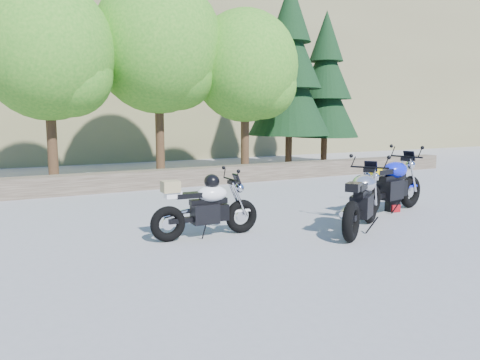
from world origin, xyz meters
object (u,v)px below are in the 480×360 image
blue_bike (391,186)px  silver_bike (362,202)px  white_bike (205,207)px  backpack (393,203)px

blue_bike → silver_bike: bearing=-163.6°
silver_bike → blue_bike: (1.67, 0.95, 0.03)m
white_bike → blue_bike: (4.20, 0.03, 0.05)m
silver_bike → white_bike: silver_bike is taller
silver_bike → backpack: bearing=-5.7°
backpack → blue_bike: bearing=-149.6°
blue_bike → backpack: (0.12, 0.05, -0.39)m
silver_bike → backpack: 2.08m
blue_bike → backpack: bearing=9.9°
white_bike → backpack: bearing=2.9°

